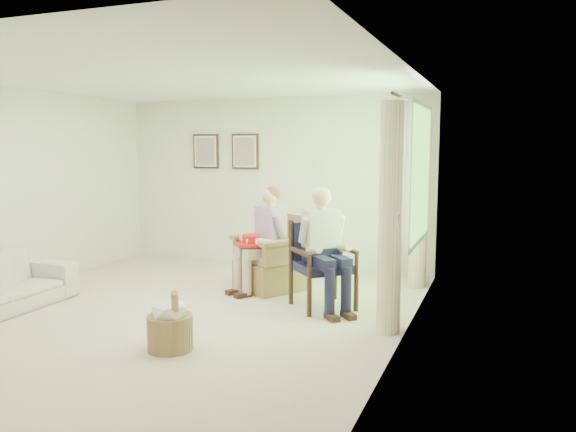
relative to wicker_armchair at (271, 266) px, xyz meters
The scene contains 16 objects.
floor 1.49m from the wicker_armchair, 112.49° to the right, with size 5.50×5.50×0.00m, color beige.
back_wall 1.80m from the wicker_armchair, 111.73° to the left, with size 5.00×0.04×2.60m, color silver.
left_wall 3.49m from the wicker_armchair, 156.20° to the right, with size 0.04×5.50×2.60m, color silver.
right_wall 2.56m from the wicker_armchair, 34.79° to the right, with size 0.04×5.50×2.60m, color silver.
ceiling 2.72m from the wicker_armchair, 112.49° to the right, with size 5.00×5.50×0.02m, color white.
window 2.30m from the wicker_armchair, ahead, with size 0.13×2.50×1.63m.
curtain_left 2.26m from the wicker_armchair, 32.50° to the right, with size 0.34×0.34×2.30m, color beige.
curtain_right 2.13m from the wicker_armchair, 25.14° to the left, with size 0.34×0.34×2.30m, color beige.
framed_print_left 2.63m from the wicker_armchair, 141.42° to the left, with size 0.45×0.05×0.55m.
framed_print_right 2.24m from the wicker_armchair, 126.50° to the left, with size 0.45×0.05×0.55m.
wicker_armchair is the anchor object (origin of this frame).
wood_armchair 1.05m from the wicker_armchair, 28.61° to the right, with size 0.63×0.59×0.98m.
person_wicker 0.47m from the wicker_armchair, 90.00° to the right, with size 0.40×0.63×1.32m.
person_dark 1.22m from the wicker_armchair, 35.95° to the right, with size 0.40×0.62×1.37m.
red_hat 0.48m from the wicker_armchair, 114.35° to the right, with size 0.37×0.37×0.14m.
hatbox 2.39m from the wicker_armchair, 89.86° to the right, with size 0.48×0.48×0.61m.
Camera 1 is at (3.37, -5.29, 1.86)m, focal length 35.00 mm.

